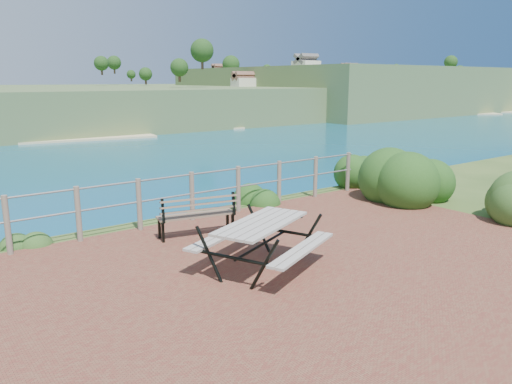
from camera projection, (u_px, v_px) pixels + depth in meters
ground at (302, 269)px, 7.65m from camera, size 10.00×7.00×0.12m
safety_railing at (192, 194)px, 10.14m from camera, size 9.40×0.10×1.00m
distant_bay at (288, 88)px, 267.39m from camera, size 290.00×232.36×24.00m
picnic_table at (261, 240)px, 7.51m from camera, size 1.90×1.42×0.74m
park_bench at (196, 209)px, 9.11m from camera, size 1.47×0.66×0.81m
shrub_right_front at (409, 200)px, 11.98m from camera, size 1.50×1.50×2.13m
shrub_right_edge at (360, 186)px, 13.55m from camera, size 1.12×1.12×1.60m
shrub_lip_west at (27, 243)px, 8.86m from camera, size 0.66×0.66×0.36m
shrub_lip_east at (253, 203)px, 11.72m from camera, size 0.86×0.86×0.63m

